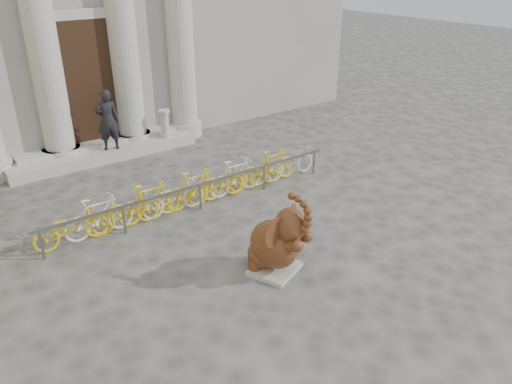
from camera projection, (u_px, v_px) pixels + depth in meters
ground at (294, 308)px, 9.27m from camera, size 80.00×80.00×0.00m
entrance_steps at (104, 152)px, 16.00m from camera, size 6.00×1.20×0.36m
elephant_statue at (276, 243)px, 10.05m from camera, size 1.27×1.50×1.89m
bike_rack at (195, 188)px, 12.81m from camera, size 8.21×0.53×1.00m
pedestrian at (108, 120)px, 15.36m from camera, size 0.78×0.60×1.90m
balustrade_post at (165, 125)px, 16.62m from camera, size 0.38×0.38×0.94m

